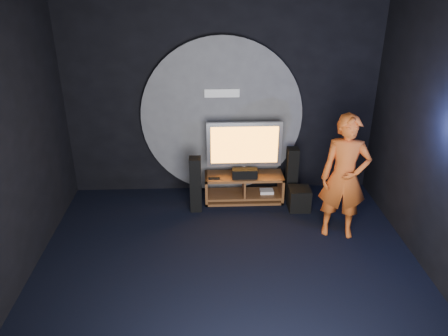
# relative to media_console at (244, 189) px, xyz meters

# --- Properties ---
(floor) EXTENTS (5.00, 5.00, 0.00)m
(floor) POSITION_rel_media_console_xyz_m (-0.35, -2.05, -0.20)
(floor) COLOR black
(floor) RESTS_ON ground
(back_wall) EXTENTS (5.00, 0.04, 3.50)m
(back_wall) POSITION_rel_media_console_xyz_m (-0.35, 0.45, 1.55)
(back_wall) COLOR black
(back_wall) RESTS_ON ground
(front_wall) EXTENTS (5.00, 0.04, 3.50)m
(front_wall) POSITION_rel_media_console_xyz_m (-0.35, -4.55, 1.55)
(front_wall) COLOR black
(front_wall) RESTS_ON ground
(wall_disc_panel) EXTENTS (2.60, 0.11, 2.60)m
(wall_disc_panel) POSITION_rel_media_console_xyz_m (-0.35, 0.39, 1.11)
(wall_disc_panel) COLOR #515156
(wall_disc_panel) RESTS_ON ground
(media_console) EXTENTS (1.27, 0.45, 0.45)m
(media_console) POSITION_rel_media_console_xyz_m (0.00, 0.00, 0.00)
(media_console) COLOR brown
(media_console) RESTS_ON ground
(tv) EXTENTS (1.19, 0.22, 0.88)m
(tv) POSITION_rel_media_console_xyz_m (-0.01, 0.07, 0.74)
(tv) COLOR #A8A8AF
(tv) RESTS_ON media_console
(center_speaker) EXTENTS (0.40, 0.15, 0.15)m
(center_speaker) POSITION_rel_media_console_xyz_m (-0.01, -0.10, 0.33)
(center_speaker) COLOR black
(center_speaker) RESTS_ON media_console
(remote) EXTENTS (0.18, 0.05, 0.02)m
(remote) POSITION_rel_media_console_xyz_m (-0.50, -0.12, 0.27)
(remote) COLOR black
(remote) RESTS_ON media_console
(tower_speaker_left) EXTENTS (0.18, 0.20, 0.90)m
(tower_speaker_left) POSITION_rel_media_console_xyz_m (-0.79, -0.29, 0.25)
(tower_speaker_left) COLOR black
(tower_speaker_left) RESTS_ON ground
(tower_speaker_right) EXTENTS (0.18, 0.20, 0.90)m
(tower_speaker_right) POSITION_rel_media_console_xyz_m (0.77, 0.02, 0.25)
(tower_speaker_right) COLOR black
(tower_speaker_right) RESTS_ON ground
(subwoofer) EXTENTS (0.33, 0.33, 0.36)m
(subwoofer) POSITION_rel_media_console_xyz_m (0.84, -0.34, -0.01)
(subwoofer) COLOR black
(subwoofer) RESTS_ON ground
(player) EXTENTS (0.73, 0.55, 1.79)m
(player) POSITION_rel_media_console_xyz_m (1.28, -1.05, 0.70)
(player) COLOR #C6511B
(player) RESTS_ON ground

